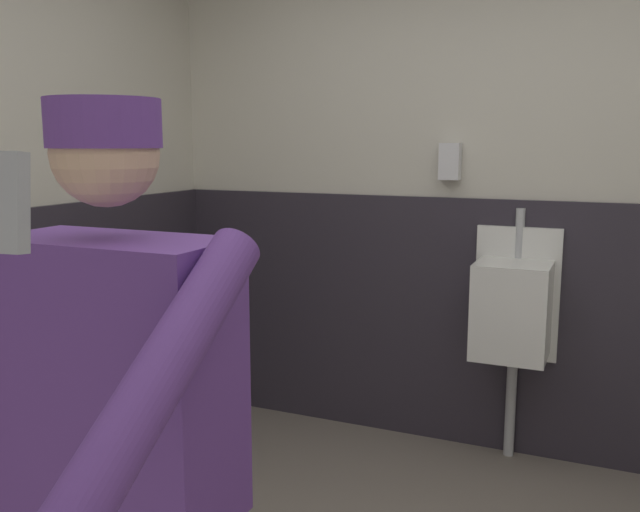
# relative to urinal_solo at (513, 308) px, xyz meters

# --- Properties ---
(wall_back) EXTENTS (4.13, 0.12, 2.63)m
(wall_back) POSITION_rel_urinal_solo_xyz_m (-0.11, 0.22, 0.54)
(wall_back) COLOR beige
(wall_back) RESTS_ON ground_plane
(wainscot_band_back) EXTENTS (3.53, 0.03, 1.28)m
(wainscot_band_back) POSITION_rel_urinal_solo_xyz_m (-0.11, 0.14, -0.14)
(wainscot_band_back) COLOR #2D2833
(wainscot_band_back) RESTS_ON ground_plane
(urinal_solo) EXTENTS (0.40, 0.34, 1.24)m
(urinal_solo) POSITION_rel_urinal_solo_xyz_m (0.00, 0.00, 0.00)
(urinal_solo) COLOR white
(urinal_solo) RESTS_ON ground_plane
(person) EXTENTS (0.70, 0.60, 1.63)m
(person) POSITION_rel_urinal_solo_xyz_m (-0.49, -2.20, 0.18)
(person) COLOR #2D3342
(person) RESTS_ON ground_plane
(cell_phone) EXTENTS (0.06, 0.04, 0.11)m
(cell_phone) POSITION_rel_urinal_solo_xyz_m (-0.19, -2.70, 0.71)
(cell_phone) COLOR #A5A8B2
(soap_dispenser) EXTENTS (0.10, 0.07, 0.18)m
(soap_dispenser) POSITION_rel_urinal_solo_xyz_m (-0.35, 0.12, 0.68)
(soap_dispenser) COLOR silver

